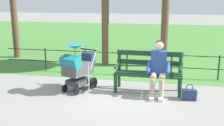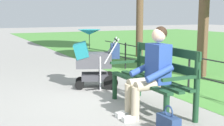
{
  "view_description": "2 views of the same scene",
  "coord_description": "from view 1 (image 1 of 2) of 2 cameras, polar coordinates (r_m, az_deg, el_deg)",
  "views": [
    {
      "loc": [
        -1.13,
        6.37,
        2.26
      ],
      "look_at": [
        0.12,
        0.21,
        0.74
      ],
      "focal_mm": 44.31,
      "sensor_mm": 36.0,
      "label": 1
    },
    {
      "loc": [
        -4.49,
        2.47,
        1.44
      ],
      "look_at": [
        0.07,
        0.23,
        0.62
      ],
      "focal_mm": 48.75,
      "sensor_mm": 36.0,
      "label": 2
    }
  ],
  "objects": [
    {
      "name": "grass_lawn",
      "position": [
        15.38,
        7.16,
        5.11
      ],
      "size": [
        40.0,
        16.0,
        0.01
      ],
      "primitive_type": "cube",
      "color": "#478438",
      "rests_on": "ground"
    },
    {
      "name": "park_fence",
      "position": [
        8.02,
        5.06,
        0.32
      ],
      "size": [
        7.65,
        0.04,
        0.7
      ],
      "color": "black",
      "rests_on": "ground"
    },
    {
      "name": "stroller",
      "position": [
        6.74,
        -7.12,
        -0.8
      ],
      "size": [
        0.78,
        1.0,
        1.15
      ],
      "color": "black",
      "rests_on": "ground"
    },
    {
      "name": "handbag",
      "position": [
        6.43,
        15.63,
        -6.26
      ],
      "size": [
        0.32,
        0.14,
        0.37
      ],
      "color": "navy",
      "rests_on": "ground"
    },
    {
      "name": "ground_plane",
      "position": [
        6.85,
        1.35,
        -5.63
      ],
      "size": [
        60.0,
        60.0,
        0.0
      ],
      "primitive_type": "plane",
      "color": "gray"
    },
    {
      "name": "park_bench",
      "position": [
        6.73,
        7.53,
        -1.43
      ],
      "size": [
        1.61,
        0.62,
        0.96
      ],
      "color": "#193D23",
      "rests_on": "ground"
    },
    {
      "name": "person_on_bench",
      "position": [
        6.46,
        9.53,
        -0.74
      ],
      "size": [
        0.54,
        0.74,
        1.28
      ],
      "color": "tan",
      "rests_on": "ground"
    }
  ]
}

